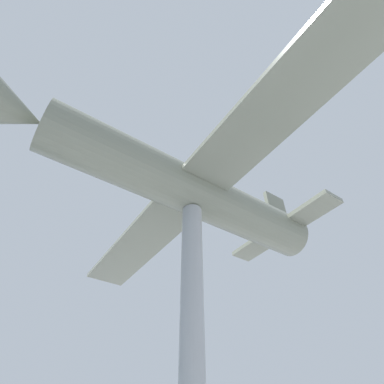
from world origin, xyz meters
TOP-DOWN VIEW (x-y plane):
  - support_pylon_central at (0.00, 0.00)m, footprint 0.63×0.63m
  - suspended_airplane at (-0.06, 0.25)m, footprint 16.27×12.11m

SIDE VIEW (x-z plane):
  - support_pylon_central at x=0.00m, z-range 0.00..7.66m
  - suspended_airplane at x=-0.06m, z-range 7.08..9.91m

